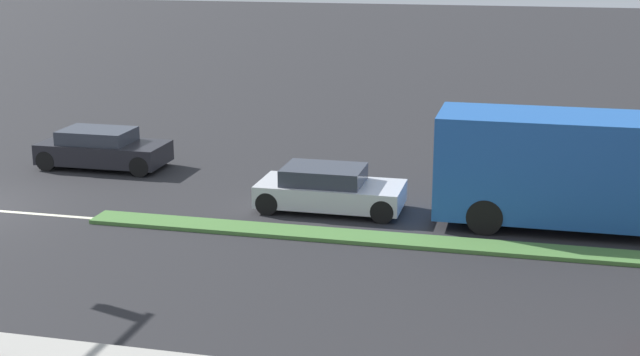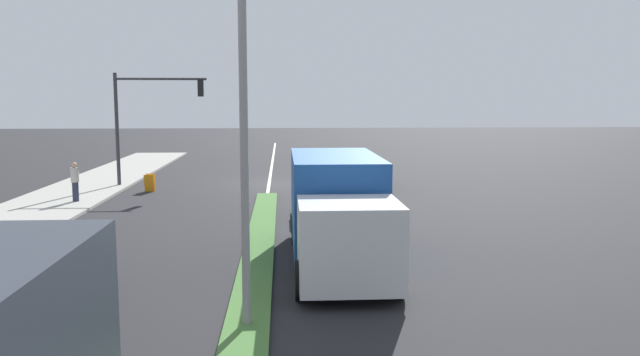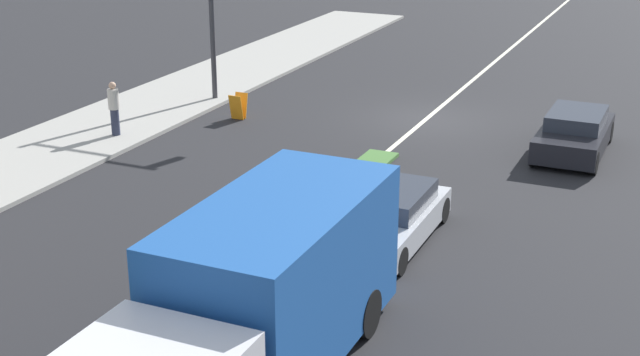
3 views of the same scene
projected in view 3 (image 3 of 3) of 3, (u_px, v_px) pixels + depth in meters
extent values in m
cube|color=beige|center=(426.00, 119.00, 29.41)|extent=(0.16, 60.00, 0.01)
cylinder|color=#333338|center=(212.00, 19.00, 30.58)|extent=(0.18, 0.18, 5.60)
cylinder|color=#282D42|center=(115.00, 122.00, 27.23)|extent=(0.26, 0.26, 0.82)
cylinder|color=#B7B2A8|center=(113.00, 99.00, 26.98)|extent=(0.34, 0.34, 0.62)
sphere|color=tan|center=(112.00, 85.00, 26.84)|extent=(0.22, 0.22, 0.22)
cube|color=orange|center=(241.00, 105.00, 29.44)|extent=(0.45, 0.21, 0.84)
cube|color=orange|center=(236.00, 108.00, 29.17)|extent=(0.45, 0.21, 0.84)
cube|color=#1E519E|center=(281.00, 274.00, 15.03)|extent=(2.40, 5.10, 2.60)
cylinder|color=black|center=(366.00, 313.00, 16.07)|extent=(0.28, 0.90, 0.90)
cylinder|color=black|center=(260.00, 290.00, 16.90)|extent=(0.28, 0.90, 0.90)
cube|color=black|center=(574.00, 137.00, 25.86)|extent=(1.79, 4.01, 0.64)
cube|color=#2D333D|center=(577.00, 118.00, 25.85)|extent=(1.52, 2.21, 0.42)
cylinder|color=black|center=(593.00, 163.00, 24.25)|extent=(0.22, 0.64, 0.64)
cylinder|color=black|center=(535.00, 155.00, 24.86)|extent=(0.22, 0.64, 0.64)
cylinder|color=black|center=(609.00, 132.00, 26.98)|extent=(0.22, 0.64, 0.64)
cylinder|color=black|center=(555.00, 126.00, 27.59)|extent=(0.22, 0.64, 0.64)
cube|color=#B7BABF|center=(388.00, 221.00, 20.04)|extent=(1.80, 3.88, 0.58)
cube|color=#2D333D|center=(392.00, 198.00, 20.03)|extent=(1.53, 2.13, 0.44)
cylinder|color=black|center=(399.00, 261.00, 18.46)|extent=(0.22, 0.61, 0.61)
cylinder|color=black|center=(328.00, 248.00, 19.07)|extent=(0.22, 0.61, 0.61)
cylinder|color=black|center=(442.00, 210.00, 21.10)|extent=(0.22, 0.61, 0.61)
cylinder|color=black|center=(379.00, 200.00, 21.72)|extent=(0.22, 0.61, 0.61)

